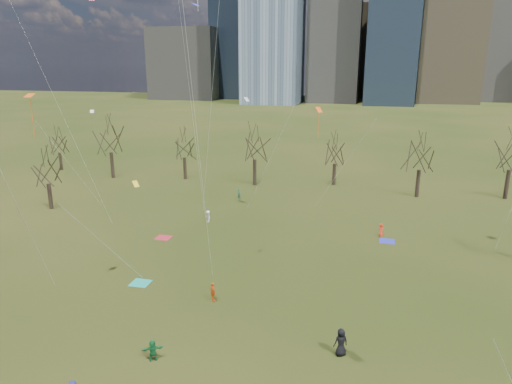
% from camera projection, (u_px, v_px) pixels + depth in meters
% --- Properties ---
extents(ground, '(500.00, 500.00, 0.00)m').
position_uv_depth(ground, '(216.00, 332.00, 32.31)').
color(ground, black).
rests_on(ground, ground).
extents(downtown_skyline, '(212.50, 78.00, 118.00)m').
position_uv_depth(downtown_skyline, '(348.00, 19.00, 219.23)').
color(downtown_skyline, slate).
rests_on(downtown_skyline, ground).
extents(bare_tree_row, '(113.04, 29.80, 9.50)m').
position_uv_depth(bare_tree_row, '(297.00, 152.00, 65.48)').
color(bare_tree_row, black).
rests_on(bare_tree_row, ground).
extents(blanket_teal, '(1.60, 1.50, 0.03)m').
position_uv_depth(blanket_teal, '(140.00, 283.00, 39.43)').
color(blanket_teal, teal).
rests_on(blanket_teal, ground).
extents(blanket_navy, '(1.60, 1.50, 0.03)m').
position_uv_depth(blanket_navy, '(387.00, 241.00, 48.71)').
color(blanket_navy, '#282FBD').
rests_on(blanket_navy, ground).
extents(blanket_crimson, '(1.60, 1.50, 0.03)m').
position_uv_depth(blanket_crimson, '(163.00, 238.00, 49.67)').
color(blanket_crimson, '#B52435').
rests_on(blanket_crimson, ground).
extents(person_4, '(0.89, 0.99, 1.61)m').
position_uv_depth(person_4, '(213.00, 292.00, 36.22)').
color(person_4, orange).
rests_on(person_4, ground).
extents(person_5, '(1.39, 1.05, 1.46)m').
position_uv_depth(person_5, '(153.00, 350.00, 29.01)').
color(person_5, '#197439').
rests_on(person_5, ground).
extents(person_6, '(1.10, 0.96, 1.90)m').
position_uv_depth(person_6, '(341.00, 342.00, 29.46)').
color(person_6, black).
rests_on(person_6, ground).
extents(person_9, '(1.04, 1.04, 1.45)m').
position_uv_depth(person_9, '(208.00, 216.00, 54.43)').
color(person_9, silver).
rests_on(person_9, ground).
extents(person_12, '(0.62, 0.81, 1.48)m').
position_uv_depth(person_12, '(381.00, 230.00, 49.91)').
color(person_12, '#F73B1B').
rests_on(person_12, ground).
extents(person_13, '(0.53, 0.64, 1.50)m').
position_uv_depth(person_13, '(239.00, 194.00, 63.56)').
color(person_13, '#176A55').
rests_on(person_13, ground).
extents(kites_airborne, '(71.23, 43.04, 26.26)m').
position_uv_depth(kites_airborne, '(251.00, 138.00, 39.65)').
color(kites_airborne, orange).
rests_on(kites_airborne, ground).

